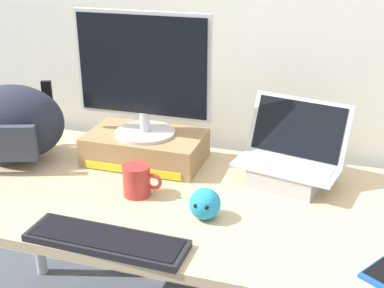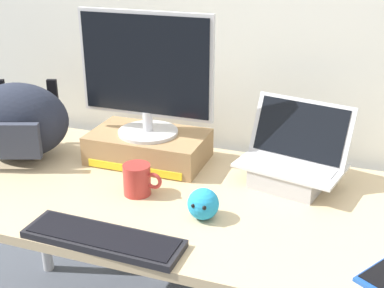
{
  "view_description": "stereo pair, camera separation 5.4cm",
  "coord_description": "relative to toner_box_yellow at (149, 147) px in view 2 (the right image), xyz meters",
  "views": [
    {
      "loc": [
        0.43,
        -1.37,
        1.52
      ],
      "look_at": [
        0.0,
        0.0,
        0.91
      ],
      "focal_mm": 47.54,
      "sensor_mm": 36.0,
      "label": 1
    },
    {
      "loc": [
        0.48,
        -1.35,
        1.52
      ],
      "look_at": [
        0.0,
        0.0,
        0.91
      ],
      "focal_mm": 47.54,
      "sensor_mm": 36.0,
      "label": 2
    }
  ],
  "objects": [
    {
      "name": "desk",
      "position": [
        0.24,
        -0.2,
        -0.12
      ],
      "size": [
        1.84,
        0.78,
        0.73
      ],
      "color": "tan",
      "rests_on": "ground"
    },
    {
      "name": "toner_box_yellow",
      "position": [
        0.0,
        0.0,
        0.0
      ],
      "size": [
        0.42,
        0.26,
        0.11
      ],
      "color": "#9E7A51",
      "rests_on": "desk"
    },
    {
      "name": "desktop_monitor",
      "position": [
        -0.0,
        -0.0,
        0.27
      ],
      "size": [
        0.49,
        0.22,
        0.44
      ],
      "rotation": [
        0.0,
        0.0,
        -0.0
      ],
      "color": "silver",
      "rests_on": "toner_box_yellow"
    },
    {
      "name": "open_laptop",
      "position": [
        0.52,
        -0.01,
        0.01
      ],
      "size": [
        0.37,
        0.28,
        0.27
      ],
      "rotation": [
        0.0,
        0.0,
        -0.22
      ],
      "color": "#ADADB2",
      "rests_on": "desk"
    },
    {
      "name": "external_keyboard",
      "position": [
        0.1,
        -0.53,
        -0.04
      ],
      "size": [
        0.45,
        0.14,
        0.02
      ],
      "rotation": [
        0.0,
        0.0,
        -0.02
      ],
      "color": "black",
      "rests_on": "desk"
    },
    {
      "name": "messenger_backpack",
      "position": [
        -0.46,
        -0.13,
        0.09
      ],
      "size": [
        0.42,
        0.34,
        0.28
      ],
      "rotation": [
        0.0,
        0.0,
        0.34
      ],
      "color": "#232838",
      "rests_on": "desk"
    },
    {
      "name": "coffee_mug",
      "position": [
        0.07,
        -0.25,
        -0.0
      ],
      "size": [
        0.13,
        0.09,
        0.1
      ],
      "color": "#B2332D",
      "rests_on": "desk"
    },
    {
      "name": "cell_phone",
      "position": [
        0.82,
        -0.44,
        -0.05
      ],
      "size": [
        0.14,
        0.16,
        0.01
      ],
      "rotation": [
        0.0,
        0.0,
        -0.57
      ],
      "color": "#19479E",
      "rests_on": "desk"
    },
    {
      "name": "plush_toy",
      "position": [
        0.32,
        -0.32,
        -0.01
      ],
      "size": [
        0.09,
        0.09,
        0.09
      ],
      "color": "#2393CC",
      "rests_on": "desk"
    }
  ]
}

